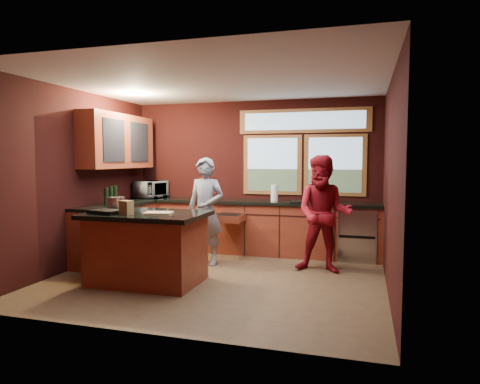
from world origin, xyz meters
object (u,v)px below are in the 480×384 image
at_px(person_red, 324,214).
at_px(cutting_board, 158,213).
at_px(stock_pot, 116,204).
at_px(island, 147,247).
at_px(person_grey, 206,211).

height_order(person_red, cutting_board, person_red).
height_order(person_red, stock_pot, person_red).
xyz_separation_m(island, person_grey, (0.39, 1.17, 0.36)).
height_order(island, person_red, person_red).
bearing_deg(person_grey, person_red, 7.16).
bearing_deg(stock_pot, island, -15.26).
xyz_separation_m(person_red, cutting_board, (-2.02, -1.25, 0.10)).
relative_size(island, stock_pot, 6.46).
bearing_deg(person_grey, island, -102.39).
bearing_deg(cutting_board, stock_pot, 165.07).
xyz_separation_m(person_grey, stock_pot, (-0.94, -1.02, 0.20)).
relative_size(person_grey, person_red, 0.98).
distance_m(island, person_red, 2.55).
height_order(person_grey, cutting_board, person_grey).
xyz_separation_m(cutting_board, stock_pot, (-0.75, 0.20, 0.08)).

